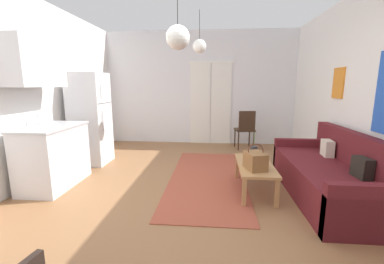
# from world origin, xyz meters

# --- Properties ---
(ground_plane) EXTENTS (5.29, 7.24, 0.10)m
(ground_plane) POSITION_xyz_m (0.00, 0.00, -0.05)
(ground_plane) COLOR #8E603D
(wall_back) EXTENTS (4.89, 0.13, 2.80)m
(wall_back) POSITION_xyz_m (0.01, 3.37, 1.39)
(wall_back) COLOR silver
(wall_back) RESTS_ON ground_plane
(area_rug) EXTENTS (1.18, 2.86, 0.01)m
(area_rug) POSITION_xyz_m (0.28, 0.81, 0.01)
(area_rug) COLOR #9E4733
(area_rug) RESTS_ON ground_plane
(couch) EXTENTS (0.85, 2.08, 0.87)m
(couch) POSITION_xyz_m (1.93, 0.26, 0.28)
(couch) COLOR #5B191E
(couch) RESTS_ON ground_plane
(coffee_table) EXTENTS (0.47, 1.04, 0.40)m
(coffee_table) POSITION_xyz_m (0.95, 0.38, 0.34)
(coffee_table) COLOR #B27F4C
(coffee_table) RESTS_ON ground_plane
(bamboo_vase) EXTENTS (0.10, 0.10, 0.40)m
(bamboo_vase) POSITION_xyz_m (0.98, 0.67, 0.49)
(bamboo_vase) COLOR #2D2D33
(bamboo_vase) RESTS_ON coffee_table
(handbag) EXTENTS (0.30, 0.36, 0.34)m
(handbag) POSITION_xyz_m (0.92, 0.16, 0.51)
(handbag) COLOR brown
(handbag) RESTS_ON coffee_table
(refrigerator) EXTENTS (0.63, 0.61, 1.70)m
(refrigerator) POSITION_xyz_m (-1.95, 1.44, 0.85)
(refrigerator) COLOR white
(refrigerator) RESTS_ON ground_plane
(kitchen_counter) EXTENTS (0.60, 1.05, 2.11)m
(kitchen_counter) POSITION_xyz_m (-2.00, 0.32, 0.81)
(kitchen_counter) COLOR silver
(kitchen_counter) RESTS_ON ground_plane
(accent_chair) EXTENTS (0.48, 0.46, 0.91)m
(accent_chair) POSITION_xyz_m (1.10, 2.76, 0.51)
(accent_chair) COLOR #382619
(accent_chair) RESTS_ON ground_plane
(pendant_lamp_near) EXTENTS (0.26, 0.26, 0.95)m
(pendant_lamp_near) POSITION_xyz_m (-0.03, -0.23, 1.98)
(pendant_lamp_near) COLOR black
(pendant_lamp_far) EXTENTS (0.25, 0.25, 0.75)m
(pendant_lamp_far) POSITION_xyz_m (0.09, 1.71, 2.17)
(pendant_lamp_far) COLOR black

